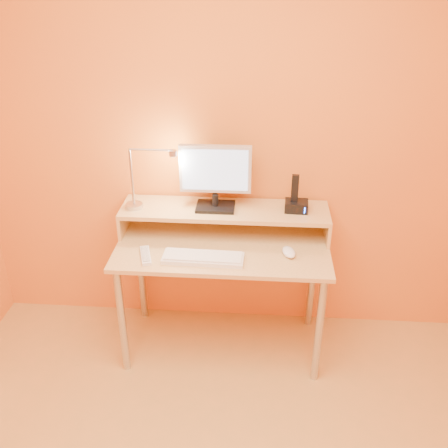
# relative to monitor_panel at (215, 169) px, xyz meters

# --- Properties ---
(wall_back) EXTENTS (3.00, 0.04, 2.50)m
(wall_back) POSITION_rel_monitor_panel_xyz_m (0.05, 0.16, 0.13)
(wall_back) COLOR orange
(wall_back) RESTS_ON floor
(desk_leg_fl) EXTENTS (0.04, 0.04, 0.69)m
(desk_leg_fl) POSITION_rel_monitor_panel_xyz_m (-0.50, -0.41, -0.77)
(desk_leg_fl) COLOR #B5B5BC
(desk_leg_fl) RESTS_ON floor
(desk_leg_fr) EXTENTS (0.04, 0.04, 0.69)m
(desk_leg_fr) POSITION_rel_monitor_panel_xyz_m (0.60, -0.41, -0.77)
(desk_leg_fr) COLOR #B5B5BC
(desk_leg_fr) RESTS_ON floor
(desk_leg_bl) EXTENTS (0.04, 0.04, 0.69)m
(desk_leg_bl) POSITION_rel_monitor_panel_xyz_m (-0.50, 0.09, -0.77)
(desk_leg_bl) COLOR #B5B5BC
(desk_leg_bl) RESTS_ON floor
(desk_leg_br) EXTENTS (0.04, 0.04, 0.69)m
(desk_leg_br) POSITION_rel_monitor_panel_xyz_m (0.60, 0.09, -0.77)
(desk_leg_br) COLOR #B5B5BC
(desk_leg_br) RESTS_ON floor
(desk_lower) EXTENTS (1.20, 0.60, 0.02)m
(desk_lower) POSITION_rel_monitor_panel_xyz_m (0.05, -0.16, -0.41)
(desk_lower) COLOR #E4AF6E
(desk_lower) RESTS_ON floor
(shelf_riser_left) EXTENTS (0.02, 0.30, 0.14)m
(shelf_riser_left) POSITION_rel_monitor_panel_xyz_m (-0.54, -0.01, -0.33)
(shelf_riser_left) COLOR #E4AF6E
(shelf_riser_left) RESTS_ON desk_lower
(shelf_riser_right) EXTENTS (0.02, 0.30, 0.14)m
(shelf_riser_right) POSITION_rel_monitor_panel_xyz_m (0.64, -0.01, -0.33)
(shelf_riser_right) COLOR #E4AF6E
(shelf_riser_right) RESTS_ON desk_lower
(desk_shelf) EXTENTS (1.20, 0.30, 0.02)m
(desk_shelf) POSITION_rel_monitor_panel_xyz_m (0.05, -0.01, -0.25)
(desk_shelf) COLOR #E4AF6E
(desk_shelf) RESTS_ON desk_lower
(monitor_foot) EXTENTS (0.22, 0.16, 0.02)m
(monitor_foot) POSITION_rel_monitor_panel_xyz_m (-0.00, -0.01, -0.23)
(monitor_foot) COLOR black
(monitor_foot) RESTS_ON desk_shelf
(monitor_neck) EXTENTS (0.04, 0.04, 0.07)m
(monitor_neck) POSITION_rel_monitor_panel_xyz_m (-0.00, -0.01, -0.19)
(monitor_neck) COLOR black
(monitor_neck) RESTS_ON monitor_foot
(monitor_panel) EXTENTS (0.40, 0.04, 0.27)m
(monitor_panel) POSITION_rel_monitor_panel_xyz_m (0.00, 0.00, 0.00)
(monitor_panel) COLOR #BBBABE
(monitor_panel) RESTS_ON monitor_neck
(monitor_back) EXTENTS (0.36, 0.01, 0.23)m
(monitor_back) POSITION_rel_monitor_panel_xyz_m (-0.00, 0.02, 0.00)
(monitor_back) COLOR black
(monitor_back) RESTS_ON monitor_panel
(monitor_screen) EXTENTS (0.37, 0.01, 0.24)m
(monitor_screen) POSITION_rel_monitor_panel_xyz_m (0.00, -0.02, 0.00)
(monitor_screen) COLOR #A0BFED
(monitor_screen) RESTS_ON monitor_panel
(lamp_base) EXTENTS (0.10, 0.10, 0.02)m
(lamp_base) POSITION_rel_monitor_panel_xyz_m (-0.47, -0.04, -0.23)
(lamp_base) COLOR #B5B5BC
(lamp_base) RESTS_ON desk_shelf
(lamp_post) EXTENTS (0.01, 0.01, 0.33)m
(lamp_post) POSITION_rel_monitor_panel_xyz_m (-0.47, -0.04, -0.05)
(lamp_post) COLOR #B5B5BC
(lamp_post) RESTS_ON lamp_base
(lamp_arm) EXTENTS (0.24, 0.01, 0.01)m
(lamp_arm) POSITION_rel_monitor_panel_xyz_m (-0.35, -0.04, 0.12)
(lamp_arm) COLOR #B5B5BC
(lamp_arm) RESTS_ON lamp_post
(lamp_head) EXTENTS (0.04, 0.04, 0.03)m
(lamp_head) POSITION_rel_monitor_panel_xyz_m (-0.23, -0.04, 0.10)
(lamp_head) COLOR #B5B5BC
(lamp_head) RESTS_ON lamp_arm
(lamp_bulb) EXTENTS (0.03, 0.03, 0.00)m
(lamp_bulb) POSITION_rel_monitor_panel_xyz_m (-0.23, -0.04, 0.09)
(lamp_bulb) COLOR #FFEAC6
(lamp_bulb) RESTS_ON lamp_head
(phone_dock) EXTENTS (0.14, 0.11, 0.06)m
(phone_dock) POSITION_rel_monitor_panel_xyz_m (0.46, -0.01, -0.21)
(phone_dock) COLOR black
(phone_dock) RESTS_ON desk_shelf
(phone_handset) EXTENTS (0.04, 0.03, 0.16)m
(phone_handset) POSITION_rel_monitor_panel_xyz_m (0.45, -0.01, -0.10)
(phone_handset) COLOR black
(phone_handset) RESTS_ON phone_dock
(phone_led) EXTENTS (0.01, 0.00, 0.04)m
(phone_led) POSITION_rel_monitor_panel_xyz_m (0.51, -0.06, -0.21)
(phone_led) COLOR #2680FF
(phone_led) RESTS_ON phone_dock
(keyboard) EXTENTS (0.44, 0.15, 0.02)m
(keyboard) POSITION_rel_monitor_panel_xyz_m (-0.04, -0.32, -0.39)
(keyboard) COLOR white
(keyboard) RESTS_ON desk_lower
(mouse) EXTENTS (0.09, 0.13, 0.04)m
(mouse) POSITION_rel_monitor_panel_xyz_m (0.42, -0.24, -0.38)
(mouse) COLOR white
(mouse) RESTS_ON desk_lower
(remote_control) EXTENTS (0.10, 0.19, 0.02)m
(remote_control) POSITION_rel_monitor_panel_xyz_m (-0.35, -0.32, -0.39)
(remote_control) COLOR white
(remote_control) RESTS_ON desk_lower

